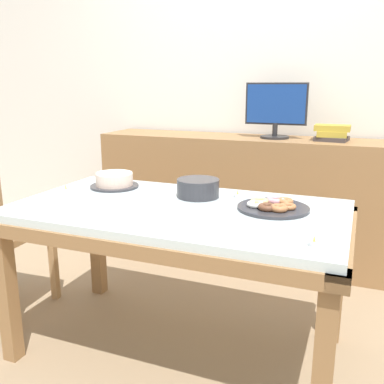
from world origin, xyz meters
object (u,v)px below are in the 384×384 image
Objects in this scene: pastry_platter at (273,206)px; tealight_left_edge at (66,190)px; tealight_near_cakes at (314,243)px; plate_stack at (198,188)px; tealight_near_front at (238,195)px; book_stack at (332,133)px; cake_chocolate_round at (114,181)px; computer_monitor at (276,111)px.

pastry_platter is 7.99× the size of tealight_left_edge.
pastry_platter reaches higher than tealight_near_cakes.
tealight_near_cakes is (0.61, -0.47, -0.03)m from plate_stack.
tealight_near_front is (0.19, 0.06, -0.03)m from plate_stack.
pastry_platter is at bearing -35.80° from tealight_near_front.
tealight_left_edge is (-1.29, 0.32, 0.00)m from tealight_near_cakes.
book_stack is 5.67× the size of tealight_left_edge.
cake_chocolate_round is at bearing 44.71° from tealight_left_edge.
pastry_platter is at bearing 3.80° from tealight_left_edge.
book_stack is 1.74m from tealight_left_edge.
tealight_near_cakes and tealight_left_edge have the same top height.
tealight_left_edge is at bearing 166.16° from tealight_near_cakes.
plate_stack is at bearing -161.30° from tealight_near_front.
computer_monitor is at bearing 81.33° from plate_stack.
tealight_near_cakes is (0.07, -1.54, -0.22)m from book_stack.
tealight_near_front is at bearing 144.20° from pastry_platter.
book_stack reaches higher than tealight_near_front.
cake_chocolate_round is 6.53× the size of tealight_near_cakes.
computer_monitor is 1.28m from cake_chocolate_round.
tealight_near_front is (0.68, 0.04, -0.03)m from cake_chocolate_round.
tealight_left_edge is at bearing -124.47° from computer_monitor.
book_stack is 1.09m from tealight_near_front.
tealight_near_cakes is 0.68m from tealight_near_front.
pastry_platter is 1.52× the size of plate_stack.
computer_monitor reaches higher than plate_stack.
cake_chocolate_round is at bearing -176.79° from tealight_near_front.
cake_chocolate_round reaches higher than pastry_platter.
cake_chocolate_round is at bearing -134.82° from book_stack.
pastry_platter is at bearing -12.31° from plate_stack.
tealight_near_front is at bearing 18.70° from plate_stack.
tealight_near_front is (0.02, -1.01, -0.36)m from computer_monitor.
book_stack is at bearing 45.11° from tealight_left_edge.
computer_monitor is 1.07m from tealight_near_front.
tealight_near_front is at bearing 14.22° from tealight_left_edge.
plate_stack reaches higher than tealight_near_cakes.
tealight_left_edge is (-0.18, -0.18, -0.03)m from cake_chocolate_round.
computer_monitor is 1.64m from tealight_near_cakes.
cake_chocolate_round is 0.26m from tealight_left_edge.
book_stack reaches higher than tealight_near_cakes.
book_stack is at bearing 70.41° from tealight_near_front.
computer_monitor reaches higher than cake_chocolate_round.
tealight_near_cakes is (1.11, -0.50, -0.03)m from cake_chocolate_round.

